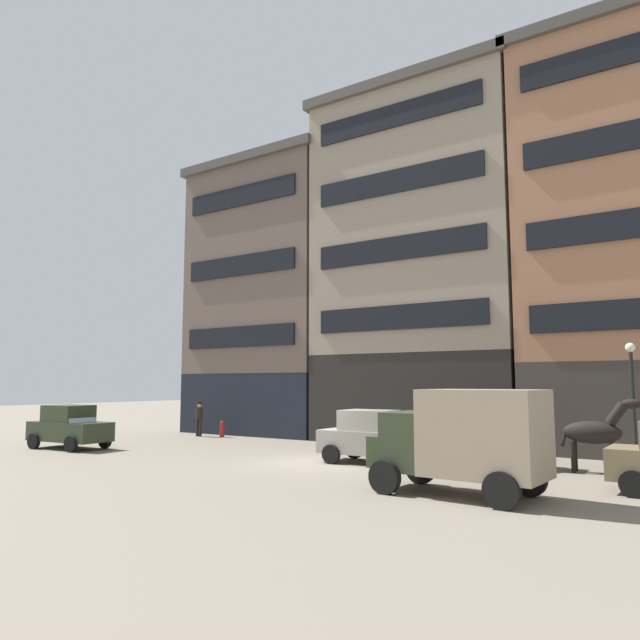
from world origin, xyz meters
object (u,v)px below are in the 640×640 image
(draft_horse, at_px, (596,432))
(delivery_truck_near, at_px, (462,438))
(streetlamp_curbside, at_px, (632,386))
(cargo_wagon, at_px, (500,432))
(sedan_light, at_px, (372,437))
(pedestrian_officer, at_px, (199,417))
(sedan_parked_curb, at_px, (70,427))
(fire_hydrant_curbside, at_px, (222,429))

(draft_horse, xyz_separation_m, delivery_truck_near, (-2.19, -5.76, 0.15))
(draft_horse, distance_m, streetlamp_curbside, 2.66)
(cargo_wagon, height_order, sedan_light, cargo_wagon)
(cargo_wagon, distance_m, pedestrian_officer, 16.56)
(draft_horse, height_order, streetlamp_curbside, streetlamp_curbside)
(pedestrian_officer, relative_size, streetlamp_curbside, 0.44)
(sedan_light, bearing_deg, draft_horse, 14.90)
(draft_horse, xyz_separation_m, streetlamp_curbside, (0.88, 2.08, 1.40))
(delivery_truck_near, bearing_deg, sedan_parked_curb, 177.29)
(delivery_truck_near, relative_size, fire_hydrant_curbside, 5.37)
(pedestrian_officer, bearing_deg, streetlamp_curbside, -0.45)
(delivery_truck_near, bearing_deg, draft_horse, 69.17)
(delivery_truck_near, xyz_separation_m, sedan_parked_curb, (-17.61, 0.83, -0.51))
(cargo_wagon, relative_size, fire_hydrant_curbside, 3.56)
(sedan_light, bearing_deg, streetlamp_curbside, 26.79)
(sedan_light, xyz_separation_m, streetlamp_curbside, (7.74, 3.91, 1.76))
(delivery_truck_near, distance_m, streetlamp_curbside, 8.51)
(delivery_truck_near, distance_m, pedestrian_officer, 18.95)
(sedan_parked_curb, bearing_deg, pedestrian_officer, 86.49)
(draft_horse, relative_size, streetlamp_curbside, 0.57)
(sedan_light, relative_size, sedan_parked_curb, 0.99)
(draft_horse, distance_m, sedan_parked_curb, 20.41)
(fire_hydrant_curbside, bearing_deg, delivery_truck_near, -27.78)
(cargo_wagon, xyz_separation_m, sedan_light, (-3.92, -1.83, -0.23))
(delivery_truck_near, distance_m, sedan_light, 6.13)
(cargo_wagon, height_order, sedan_parked_curb, cargo_wagon)
(streetlamp_curbside, bearing_deg, pedestrian_officer, 179.55)
(cargo_wagon, xyz_separation_m, fire_hydrant_curbside, (-15.10, 2.59, -0.72))
(sedan_light, height_order, fire_hydrant_curbside, sedan_light)
(pedestrian_officer, bearing_deg, cargo_wagon, -7.77)
(pedestrian_officer, height_order, streetlamp_curbside, streetlamp_curbside)
(draft_horse, bearing_deg, cargo_wagon, -179.97)
(streetlamp_curbside, bearing_deg, cargo_wagon, -151.43)
(streetlamp_curbside, bearing_deg, draft_horse, -112.81)
(sedan_light, relative_size, pedestrian_officer, 2.09)
(draft_horse, relative_size, delivery_truck_near, 0.53)
(sedan_light, distance_m, fire_hydrant_curbside, 12.03)
(cargo_wagon, xyz_separation_m, streetlamp_curbside, (3.83, 2.08, 1.52))
(sedan_light, distance_m, sedan_parked_curb, 13.30)
(draft_horse, xyz_separation_m, sedan_light, (-6.87, -1.83, -0.36))
(delivery_truck_near, bearing_deg, fire_hydrant_curbside, 152.22)
(sedan_parked_curb, distance_m, fire_hydrant_curbside, 7.74)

